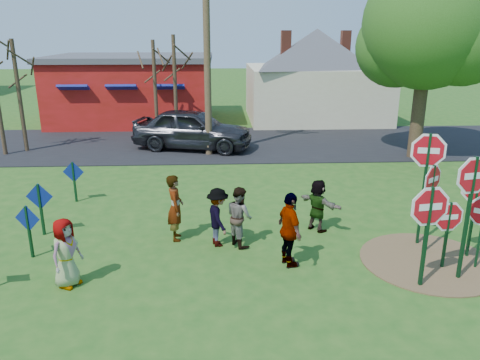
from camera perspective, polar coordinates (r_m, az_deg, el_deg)
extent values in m
plane|color=#235317|center=(12.02, -0.19, -8.22)|extent=(120.00, 120.00, 0.00)
cube|color=black|center=(22.91, -1.49, 4.49)|extent=(120.00, 7.50, 0.04)
cylinder|color=brown|center=(12.18, 21.99, -9.18)|extent=(3.20, 3.20, 0.03)
cube|color=maroon|center=(29.44, -12.77, 10.54)|extent=(9.00, 7.00, 3.60)
cube|color=#4C4C51|center=(29.27, -13.04, 14.32)|extent=(9.40, 7.40, 0.30)
cube|color=navy|center=(26.45, -19.60, 10.51)|extent=(1.60, 0.78, 0.45)
cube|color=navy|center=(25.86, -14.19, 10.84)|extent=(1.60, 0.78, 0.45)
cube|color=navy|center=(25.49, -8.57, 11.08)|extent=(1.60, 0.78, 0.45)
cube|color=beige|center=(29.64, 9.05, 10.41)|extent=(8.00, 7.00, 3.20)
pyramid|color=#4C4C51|center=(29.42, 9.43, 17.76)|extent=(9.40, 9.40, 2.20)
cube|color=brown|center=(28.09, 5.61, 16.29)|extent=(0.55, 0.55, 1.40)
cube|color=brown|center=(30.86, 12.74, 16.08)|extent=(0.55, 0.55, 1.40)
cube|color=#0F371B|center=(10.59, 21.71, -6.59)|extent=(0.07, 0.09, 2.26)
cylinder|color=white|center=(10.33, 22.15, -3.02)|extent=(1.16, 0.20, 1.17)
cylinder|color=#B60C17|center=(10.33, 22.15, -3.02)|extent=(1.00, 0.17, 1.01)
cube|color=white|center=(10.33, 22.15, -3.02)|extent=(0.51, 0.08, 0.15)
cube|color=#0F371B|center=(12.54, 21.45, -1.22)|extent=(0.08, 0.09, 2.91)
cylinder|color=white|center=(12.27, 21.99, 3.36)|extent=(1.13, 0.26, 1.16)
cylinder|color=#B60C17|center=(12.27, 21.99, 3.36)|extent=(0.98, 0.23, 1.00)
cube|color=white|center=(12.27, 21.99, 3.36)|extent=(0.50, 0.11, 0.14)
cylinder|color=gold|center=(12.27, 21.99, 3.36)|extent=(1.13, 0.25, 1.16)
cube|color=#0F371B|center=(11.14, 25.92, -4.42)|extent=(0.07, 0.08, 2.80)
cylinder|color=white|center=(10.83, 26.63, 0.49)|extent=(1.09, 0.24, 1.11)
cylinder|color=#B60C17|center=(10.83, 26.63, 0.49)|extent=(0.94, 0.21, 0.96)
cube|color=white|center=(10.83, 26.63, 0.49)|extent=(0.48, 0.10, 0.14)
cube|color=#0F371B|center=(12.42, 26.51, -3.91)|extent=(0.06, 0.07, 2.15)
cylinder|color=white|center=(12.20, 26.96, -0.83)|extent=(1.02, 0.11, 1.03)
cylinder|color=#B60C17|center=(12.20, 26.96, -0.83)|extent=(0.88, 0.10, 0.89)
cube|color=white|center=(12.20, 26.96, -0.83)|extent=(0.45, 0.05, 0.13)
cylinder|color=gold|center=(12.20, 26.96, -0.83)|extent=(1.02, 0.11, 1.03)
cube|color=#0F371B|center=(11.70, 23.84, -6.25)|extent=(0.06, 0.07, 1.62)
cylinder|color=white|center=(11.53, 24.13, -4.12)|extent=(0.94, 0.14, 0.95)
cylinder|color=#B60C17|center=(11.53, 24.13, -4.12)|extent=(0.81, 0.12, 0.82)
cube|color=white|center=(11.53, 24.13, -4.12)|extent=(0.41, 0.06, 0.12)
cube|color=#0F371B|center=(12.18, 22.01, -3.45)|extent=(0.08, 0.08, 2.27)
cylinder|color=white|center=(11.93, 22.43, 0.08)|extent=(0.77, 0.59, 0.95)
cylinder|color=#B60C17|center=(11.93, 22.43, 0.08)|extent=(0.67, 0.51, 0.82)
cube|color=white|center=(11.93, 22.43, 0.08)|extent=(0.34, 0.26, 0.12)
cube|color=#0F371B|center=(12.35, -24.30, -5.80)|extent=(0.07, 0.07, 1.32)
cube|color=navy|center=(12.23, -24.50, -4.29)|extent=(0.64, 0.20, 0.66)
cube|color=#0F371B|center=(13.55, -23.08, -3.35)|extent=(0.06, 0.07, 1.44)
cube|color=navy|center=(13.43, -23.27, -1.86)|extent=(0.73, 0.09, 0.73)
cube|color=#0F371B|center=(15.82, -19.53, -0.24)|extent=(0.06, 0.07, 1.32)
cube|color=navy|center=(15.73, -19.66, 0.93)|extent=(0.68, 0.09, 0.68)
imported|color=#3E5088|center=(10.69, -20.47, -8.31)|extent=(0.79, 0.90, 1.54)
imported|color=#2B7860|center=(12.27, -7.89, -3.35)|extent=(0.49, 0.69, 1.77)
imported|color=brown|center=(11.88, -0.06, -4.44)|extent=(0.88, 0.95, 1.56)
imported|color=#2D2D31|center=(11.87, -2.71, -4.56)|extent=(0.82, 1.11, 1.53)
imported|color=#412955|center=(10.85, 6.08, -6.08)|extent=(0.72, 1.14, 1.80)
imported|color=#194924|center=(12.92, 9.45, -3.06)|extent=(1.20, 1.31, 1.46)
imported|color=#2F2F34|center=(21.71, -5.79, 6.22)|extent=(5.81, 3.49, 1.85)
cylinder|color=#4C3823|center=(20.23, -4.05, 16.12)|extent=(0.29, 0.29, 9.42)
cylinder|color=#382819|center=(21.34, 20.99, 8.35)|extent=(0.56, 0.56, 4.43)
sphere|color=#264D14|center=(21.12, 22.02, 17.26)|extent=(5.24, 5.24, 5.24)
sphere|color=#264D14|center=(21.10, 25.63, 15.45)|extent=(3.83, 3.83, 3.83)
sphere|color=#264D14|center=(21.53, 18.57, 15.17)|extent=(3.42, 3.42, 3.42)
cylinder|color=#382819|center=(24.07, -10.28, 10.69)|extent=(0.18, 0.18, 4.86)
cylinder|color=#382819|center=(23.11, -25.29, 9.13)|extent=(0.18, 0.18, 4.95)
cylinder|color=#382819|center=(23.34, -7.89, 10.90)|extent=(0.18, 0.18, 5.11)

